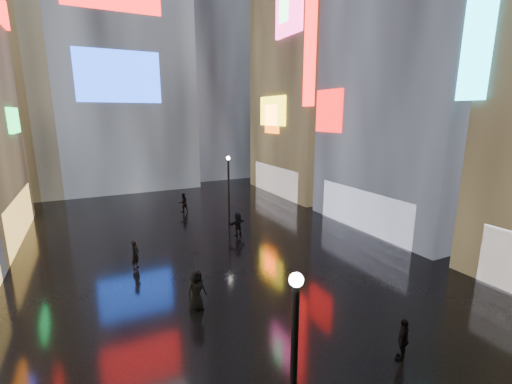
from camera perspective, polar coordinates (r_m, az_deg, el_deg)
ground at (r=23.56m, az=-8.67°, el=-8.02°), size 140.00×140.00×0.00m
building_right_mid at (r=29.56m, az=26.86°, el=24.57°), size 10.28×13.70×30.00m
building_right_far at (r=38.73m, az=10.25°, el=21.01°), size 10.28×12.00×28.00m
tower_flank_right at (r=50.31m, az=-8.51°, el=22.61°), size 12.00×12.00×34.00m
lamp_near at (r=8.34m, az=6.31°, el=-27.34°), size 0.30×0.30×5.20m
lamp_far at (r=26.78m, az=-4.58°, el=1.19°), size 0.30×0.30×5.20m
pedestrian_3 at (r=13.73m, az=23.31°, el=-21.62°), size 0.98×0.78×1.56m
pedestrian_4 at (r=15.53m, az=-9.91°, el=-15.82°), size 1.04×0.85×1.84m
pedestrian_5 at (r=24.08m, az=-3.03°, el=-5.35°), size 1.59×0.98×1.64m
pedestrian_6 at (r=20.18m, az=-19.48°, el=-9.84°), size 0.65×0.69×1.59m
pedestrian_7 at (r=30.42m, az=-12.02°, el=-1.74°), size 0.90×0.75×1.65m
umbrella_2 at (r=14.93m, az=-10.12°, el=-11.19°), size 1.33×1.34×0.90m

